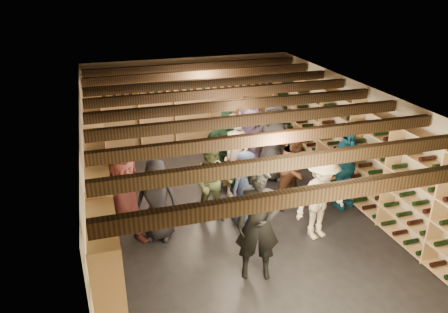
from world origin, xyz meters
TOP-DOWN VIEW (x-y plane):
  - ground at (0.00, 0.00)m, footprint 8.00×8.00m
  - walls at (0.00, 0.00)m, footprint 5.52×8.02m
  - ceiling at (0.00, 0.00)m, footprint 5.50×8.00m
  - ceiling_joists at (0.00, 0.00)m, footprint 5.40×7.12m
  - wine_rack_left at (-2.57, 0.00)m, footprint 0.32×7.50m
  - wine_rack_right at (2.57, 0.00)m, footprint 0.32×7.50m
  - wine_rack_back at (0.00, 3.83)m, footprint 4.70×0.30m
  - crate_stack_left at (-0.08, 1.30)m, footprint 0.54×0.39m
  - crate_stack_right at (0.45, 1.52)m, footprint 0.57×0.45m
  - crate_loose at (1.29, 2.86)m, footprint 0.53×0.38m
  - person_0 at (-1.63, -0.42)m, footprint 0.87×0.71m
  - person_1 at (-0.31, -1.95)m, footprint 0.79×0.63m
  - person_2 at (-0.51, -0.12)m, footprint 0.92×0.82m
  - person_3 at (1.15, -1.25)m, footprint 1.13×0.78m
  - person_4 at (2.18, -0.35)m, footprint 1.12×0.72m
  - person_5 at (-2.18, -0.47)m, footprint 1.71×0.96m
  - person_6 at (0.05, -0.41)m, footprint 0.85×0.72m
  - person_7 at (0.26, 0.75)m, footprint 0.78×0.66m
  - person_8 at (1.22, -0.08)m, footprint 0.98×0.87m
  - person_10 at (0.18, 1.30)m, footprint 1.13×0.75m
  - person_11 at (0.73, 1.30)m, footprint 1.84×0.86m
  - person_12 at (1.28, 1.25)m, footprint 1.06×0.84m

SIDE VIEW (x-z plane):
  - ground at x=0.00m, z-range 0.00..0.00m
  - crate_loose at x=1.29m, z-range 0.00..0.17m
  - crate_stack_left at x=-0.08m, z-range 0.00..0.51m
  - crate_stack_right at x=0.45m, z-range 0.00..0.51m
  - person_6 at x=0.05m, z-range 0.00..1.48m
  - person_0 at x=-1.63m, z-range 0.00..1.53m
  - person_2 at x=-0.51m, z-range 0.00..1.56m
  - person_3 at x=1.15m, z-range 0.00..1.60m
  - person_8 at x=1.22m, z-range 0.00..1.69m
  - person_5 at x=-2.18m, z-range 0.00..1.76m
  - person_4 at x=2.18m, z-range 0.00..1.77m
  - person_10 at x=0.18m, z-range 0.00..1.78m
  - person_7 at x=0.26m, z-range 0.00..1.81m
  - person_12 at x=1.28m, z-range 0.00..1.89m
  - person_1 at x=-0.31m, z-range 0.00..1.90m
  - person_11 at x=0.73m, z-range 0.00..1.90m
  - wine_rack_back at x=0.00m, z-range 0.00..2.15m
  - wine_rack_left at x=-2.57m, z-range 0.00..2.15m
  - wine_rack_right at x=2.57m, z-range 0.00..2.15m
  - walls at x=0.00m, z-range 0.00..2.40m
  - ceiling_joists at x=0.00m, z-range 2.17..2.35m
  - ceiling at x=0.00m, z-range 2.40..2.40m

